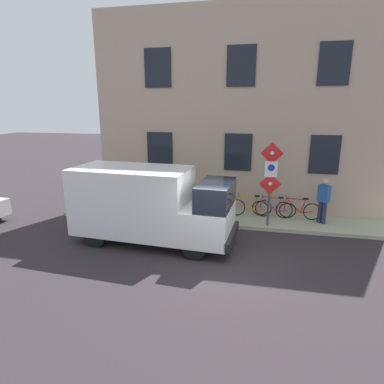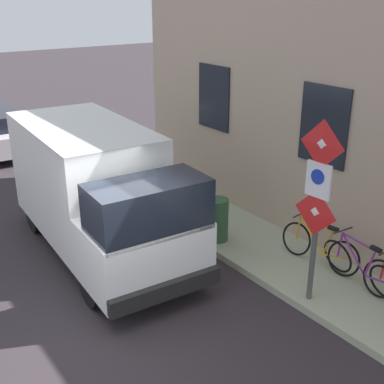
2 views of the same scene
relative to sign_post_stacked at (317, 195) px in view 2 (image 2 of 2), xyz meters
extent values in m
plane|color=#2D262B|center=(-2.88, 1.29, -2.04)|extent=(80.00, 80.00, 0.00)
cube|color=#A1A789|center=(0.70, 1.29, -1.97)|extent=(1.81, 14.03, 0.14)
cube|color=tan|center=(1.96, 1.29, 2.06)|extent=(0.70, 12.03, 8.20)
cube|color=black|center=(1.59, 1.29, 0.58)|extent=(0.06, 1.10, 1.50)
cube|color=black|center=(1.59, 4.59, 0.58)|extent=(0.06, 1.10, 1.50)
cylinder|color=#474C47|center=(0.05, 0.00, -0.43)|extent=(0.09, 0.09, 2.94)
pyramid|color=silver|center=(-0.03, 0.00, 0.79)|extent=(0.07, 0.50, 0.50)
pyramid|color=red|center=(-0.03, 0.00, 0.79)|extent=(0.06, 0.56, 0.56)
cube|color=white|center=(-0.01, 0.00, 0.24)|extent=(0.07, 0.44, 0.56)
cylinder|color=#1933B2|center=(-0.04, 0.00, 0.30)|extent=(0.03, 0.24, 0.24)
pyramid|color=silver|center=(-0.03, 0.00, -0.31)|extent=(0.07, 0.50, 0.50)
pyramid|color=red|center=(-0.03, 0.00, -0.31)|extent=(0.06, 0.56, 0.56)
cube|color=white|center=(-1.86, 4.48, -0.63)|extent=(2.24, 3.92, 2.18)
cube|color=white|center=(-2.03, 1.88, -1.17)|extent=(2.09, 1.53, 1.10)
cube|color=black|center=(-2.04, 1.67, -0.27)|extent=(1.98, 1.10, 0.84)
cube|color=black|center=(-2.08, 1.13, -1.54)|extent=(2.01, 0.29, 0.28)
cylinder|color=black|center=(-1.13, 2.06, -1.66)|extent=(0.27, 0.77, 0.76)
cylinder|color=black|center=(-2.89, 2.17, -1.66)|extent=(0.27, 0.77, 0.76)
cylinder|color=black|center=(-0.92, 5.38, -1.66)|extent=(0.27, 0.77, 0.76)
cylinder|color=black|center=(-2.67, 5.50, -1.66)|extent=(0.27, 0.77, 0.76)
cylinder|color=black|center=(-0.88, 13.35, -1.74)|extent=(0.23, 0.61, 0.60)
cylinder|color=black|center=(-1.08, 10.72, -1.74)|extent=(0.23, 0.61, 0.60)
torus|color=black|center=(1.05, -0.64, -1.57)|extent=(0.16, 0.66, 0.66)
cylinder|color=red|center=(1.05, -0.66, -1.32)|extent=(0.04, 0.09, 0.50)
torus|color=black|center=(1.09, 0.29, -1.57)|extent=(0.23, 0.67, 0.65)
cylinder|color=#822A90|center=(1.07, -0.05, -1.36)|extent=(0.08, 0.60, 0.60)
cylinder|color=#822A90|center=(1.06, -0.13, -1.09)|extent=(0.09, 0.73, 0.07)
cylinder|color=#822A90|center=(1.04, -0.41, -1.38)|extent=(0.05, 0.19, 0.55)
cylinder|color=#822A90|center=(1.03, -0.55, -1.61)|extent=(0.07, 0.43, 0.12)
cylinder|color=#822A90|center=(1.09, 0.26, -1.32)|extent=(0.04, 0.09, 0.50)
cube|color=black|center=(1.04, -0.49, -1.07)|extent=(0.09, 0.21, 0.06)
cylinder|color=#262626|center=(1.09, 0.24, -1.03)|extent=(0.46, 0.06, 0.03)
torus|color=black|center=(1.00, 1.21, -1.57)|extent=(0.21, 0.67, 0.66)
torus|color=black|center=(1.11, 0.16, -1.57)|extent=(0.21, 0.67, 0.66)
cylinder|color=gold|center=(1.04, 0.87, -1.36)|extent=(0.10, 0.60, 0.60)
cylinder|color=gold|center=(1.04, 0.80, -1.09)|extent=(0.11, 0.73, 0.07)
cylinder|color=gold|center=(1.07, 0.51, -1.38)|extent=(0.05, 0.19, 0.55)
cylinder|color=gold|center=(1.09, 0.37, -1.61)|extent=(0.08, 0.43, 0.12)
cylinder|color=gold|center=(1.00, 1.18, -1.32)|extent=(0.04, 0.09, 0.50)
cube|color=black|center=(1.08, 0.44, -1.07)|extent=(0.10, 0.21, 0.06)
cylinder|color=#262626|center=(1.01, 1.16, -1.03)|extent=(0.46, 0.08, 0.03)
cylinder|color=#2D5133|center=(0.15, 2.60, -1.45)|extent=(0.44, 0.44, 0.90)
camera|label=1|loc=(-11.52, 0.40, 2.41)|focal=30.13mm
camera|label=2|loc=(-5.78, -4.66, 2.92)|focal=46.97mm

